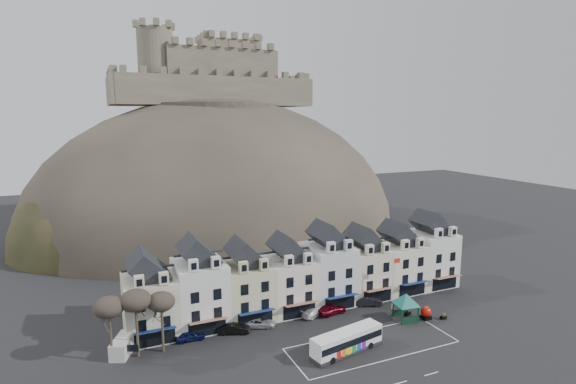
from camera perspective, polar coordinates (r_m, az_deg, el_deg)
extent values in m
plane|color=black|center=(60.39, 9.70, -19.50)|extent=(300.00, 300.00, 0.00)
cube|color=silver|center=(62.30, 10.66, -18.57)|extent=(22.00, 7.50, 0.01)
cube|color=beige|center=(65.14, -17.12, -13.65)|extent=(6.80, 8.00, 8.00)
cube|color=black|center=(63.31, -17.35, -9.31)|extent=(6.80, 5.76, 2.80)
cube|color=beige|center=(59.90, -18.38, -10.76)|extent=(1.20, 0.80, 1.60)
cube|color=beige|center=(60.19, -15.50, -10.52)|extent=(1.20, 0.80, 1.60)
cube|color=black|center=(62.62, -16.54, -17.32)|extent=(5.10, 0.06, 2.20)
cube|color=navy|center=(61.45, -16.51, -16.51)|extent=(5.10, 1.29, 0.43)
cube|color=white|center=(65.87, -11.12, -12.56)|extent=(6.80, 8.00, 9.20)
cube|color=black|center=(63.93, -11.29, -7.74)|extent=(6.80, 5.76, 2.80)
cube|color=white|center=(60.38, -11.93, -9.10)|extent=(1.20, 0.80, 1.60)
cube|color=white|center=(61.00, -9.15, -8.82)|extent=(1.20, 0.80, 1.60)
cube|color=black|center=(63.61, -10.19, -16.62)|extent=(5.10, 0.06, 2.20)
cube|color=maroon|center=(62.46, -10.08, -15.81)|extent=(5.10, 1.29, 0.43)
cube|color=beige|center=(67.73, -5.35, -12.34)|extent=(6.80, 8.00, 8.00)
cube|color=black|center=(65.97, -5.42, -8.14)|extent=(6.80, 5.76, 2.80)
cube|color=beige|center=(62.37, -5.69, -9.49)|extent=(1.20, 0.80, 1.60)
cube|color=beige|center=(63.30, -3.08, -9.17)|extent=(1.20, 0.80, 1.60)
cube|color=black|center=(65.30, -4.16, -15.77)|extent=(5.10, 0.06, 2.20)
cube|color=navy|center=(64.18, -3.96, -14.95)|extent=(5.10, 1.29, 0.43)
cube|color=silver|center=(69.98, 0.05, -11.55)|extent=(6.80, 8.00, 8.00)
cube|color=black|center=(68.28, 0.05, -7.48)|extent=(6.80, 5.76, 2.80)
cube|color=silver|center=(64.66, 0.12, -8.74)|extent=(1.20, 0.80, 1.60)
cube|color=silver|center=(65.86, 2.53, -8.41)|extent=(1.20, 0.80, 1.60)
cube|color=black|center=(67.64, 1.47, -14.81)|extent=(5.10, 0.06, 2.20)
cube|color=maroon|center=(66.56, 1.72, -14.01)|extent=(5.10, 1.29, 0.43)
cube|color=silver|center=(72.60, 5.05, -10.29)|extent=(6.80, 8.00, 9.20)
cube|color=black|center=(70.84, 5.12, -5.88)|extent=(6.80, 5.76, 2.80)
cube|color=silver|center=(67.20, 5.47, -7.00)|extent=(1.20, 0.80, 1.60)
cube|color=silver|center=(68.66, 7.67, -6.69)|extent=(1.20, 0.80, 1.60)
cube|color=black|center=(70.55, 6.62, -13.81)|extent=(5.10, 0.06, 2.20)
cube|color=navy|center=(69.52, 6.93, -13.02)|extent=(5.10, 1.29, 0.43)
cube|color=beige|center=(76.13, 9.61, -9.92)|extent=(6.80, 8.00, 8.00)
cube|color=black|center=(74.57, 9.72, -6.15)|extent=(6.80, 5.76, 2.80)
cube|color=beige|center=(70.98, 10.30, -7.23)|extent=(1.20, 0.80, 1.60)
cube|color=beige|center=(72.64, 12.27, -6.90)|extent=(1.20, 0.80, 1.60)
cube|color=black|center=(73.98, 11.30, -12.80)|extent=(5.10, 0.06, 2.20)
cube|color=maroon|center=(72.99, 11.64, -12.03)|extent=(5.10, 1.29, 0.43)
cube|color=white|center=(79.90, 13.75, -9.12)|extent=(6.80, 8.00, 8.00)
cube|color=black|center=(78.41, 13.90, -5.51)|extent=(6.80, 5.76, 2.80)
cube|color=white|center=(74.87, 14.65, -6.50)|extent=(1.20, 0.80, 1.60)
cube|color=white|center=(76.71, 16.42, -6.19)|extent=(1.20, 0.80, 1.60)
cube|color=black|center=(77.85, 15.50, -11.81)|extent=(5.10, 0.06, 2.20)
cube|color=navy|center=(76.92, 15.86, -11.06)|extent=(5.10, 1.29, 0.43)
cube|color=white|center=(83.87, 17.50, -7.96)|extent=(6.80, 8.00, 9.20)
cube|color=black|center=(82.36, 17.70, -4.11)|extent=(6.80, 5.76, 2.80)
cube|color=white|center=(78.86, 18.59, -4.98)|extent=(1.20, 0.80, 1.60)
cube|color=white|center=(80.86, 20.17, -4.71)|extent=(1.20, 0.80, 1.60)
cube|color=black|center=(82.11, 19.26, -10.87)|extent=(5.10, 0.06, 2.20)
cube|color=maroon|center=(81.22, 19.63, -10.14)|extent=(5.10, 1.29, 0.43)
ellipsoid|color=#322D27|center=(121.15, -8.80, -4.52)|extent=(96.00, 76.00, 68.00)
ellipsoid|color=#263018|center=(111.93, -18.99, -6.11)|extent=(52.00, 44.00, 42.00)
ellipsoid|color=#322D27|center=(132.68, 0.83, -3.17)|extent=(56.00, 48.00, 46.00)
ellipsoid|color=#263018|center=(107.08, -8.93, -6.40)|extent=(40.00, 28.00, 28.00)
ellipsoid|color=#322D27|center=(113.07, -2.29, -5.43)|extent=(36.00, 28.00, 24.00)
cylinder|color=#322D27|center=(117.60, -9.19, 10.30)|extent=(30.00, 30.00, 3.00)
cube|color=brown|center=(113.90, -8.73, 12.61)|extent=(48.00, 2.20, 7.00)
cube|color=brown|center=(133.28, -11.01, 12.08)|extent=(48.00, 2.20, 7.00)
cube|color=brown|center=(120.09, -21.40, 11.91)|extent=(2.20, 22.00, 7.00)
cube|color=brown|center=(131.40, 0.49, 12.29)|extent=(2.20, 22.00, 7.00)
cube|color=brown|center=(124.46, -9.11, 14.87)|extent=(28.00, 18.00, 10.00)
cube|color=brown|center=(127.59, -7.56, 15.45)|extent=(14.00, 12.00, 13.00)
cylinder|color=brown|center=(117.44, -16.43, 14.93)|extent=(8.40, 8.40, 18.00)
cylinder|color=silver|center=(128.85, -7.65, 19.43)|extent=(0.16, 0.16, 5.00)
cylinder|color=#3B2E25|center=(60.34, -21.55, -17.03)|extent=(0.32, 0.32, 5.74)
ellipsoid|color=#383028|center=(58.66, -21.80, -13.43)|extent=(3.61, 3.61, 2.54)
cylinder|color=#3B2E25|center=(60.38, -18.59, -16.68)|extent=(0.32, 0.32, 6.02)
ellipsoid|color=#383028|center=(58.65, -18.82, -12.90)|extent=(3.78, 3.78, 2.67)
cylinder|color=#3B2E25|center=(60.76, -15.64, -16.65)|extent=(0.32, 0.32, 5.46)
ellipsoid|color=#383028|center=(59.16, -15.81, -13.25)|extent=(3.43, 3.43, 2.42)
cube|color=#262628|center=(60.13, 7.47, -19.23)|extent=(10.34, 4.19, 0.46)
cube|color=white|center=(59.50, 7.49, -18.10)|extent=(10.33, 4.15, 2.31)
cube|color=black|center=(59.44, 7.50, -17.99)|extent=(10.14, 4.18, 0.87)
cube|color=white|center=(59.03, 7.52, -17.20)|extent=(10.11, 4.02, 0.23)
cube|color=orange|center=(62.24, 11.07, -15.99)|extent=(0.26, 1.09, 0.26)
cylinder|color=black|center=(61.29, 10.37, -18.63)|extent=(0.92, 0.45, 0.88)
cylinder|color=black|center=(62.59, 8.97, -17.95)|extent=(0.92, 0.45, 0.88)
cylinder|color=black|center=(57.55, 5.65, -20.51)|extent=(0.92, 0.45, 0.88)
cylinder|color=black|center=(58.93, 4.27, -19.71)|extent=(0.92, 0.45, 0.88)
cube|color=black|center=(69.97, 13.19, -14.35)|extent=(0.16, 0.16, 2.30)
cube|color=black|center=(71.21, 15.05, -13.99)|extent=(0.16, 0.16, 2.30)
cube|color=black|center=(67.95, 14.30, -15.14)|extent=(0.16, 0.16, 2.30)
cube|color=black|center=(69.23, 16.21, -14.75)|extent=(0.16, 0.16, 2.30)
cube|color=black|center=(69.12, 14.73, -13.68)|extent=(3.53, 3.53, 0.12)
cone|color=#135353|center=(68.79, 14.76, -13.02)|extent=(6.30, 6.30, 1.73)
cube|color=black|center=(70.97, 17.08, -14.97)|extent=(1.36, 1.36, 0.49)
sphere|color=#BA160A|center=(70.62, 17.11, -14.32)|extent=(1.52, 1.52, 1.52)
cylinder|color=silver|center=(71.58, 13.17, -11.22)|extent=(0.12, 0.12, 8.25)
cube|color=red|center=(70.74, 13.66, -8.48)|extent=(1.13, 0.09, 0.72)
cube|color=silver|center=(62.52, -20.21, -17.85)|extent=(3.60, 4.93, 2.06)
cube|color=black|center=(62.35, -20.23, -17.53)|extent=(1.74, 0.81, 0.88)
cube|color=black|center=(71.61, 14.94, -14.64)|extent=(1.04, 0.61, 0.49)
sphere|color=#263018|center=(71.45, 14.95, -14.35)|extent=(0.69, 0.69, 0.69)
cube|color=black|center=(71.72, 19.12, -14.82)|extent=(0.98, 0.54, 0.47)
sphere|color=#263018|center=(71.56, 19.14, -14.55)|extent=(0.66, 0.66, 0.66)
imported|color=#0C123C|center=(63.49, -12.33, -17.38)|extent=(3.97, 1.67, 1.34)
imported|color=black|center=(64.32, -6.95, -16.80)|extent=(4.63, 2.98, 1.44)
imported|color=#AFB3B7|center=(65.79, -3.65, -16.20)|extent=(4.95, 3.58, 1.27)
imported|color=white|center=(68.91, 3.34, -14.96)|extent=(4.71, 3.35, 1.27)
imported|color=#4C040F|center=(69.62, 5.51, -14.58)|extent=(4.83, 2.45, 1.58)
imported|color=black|center=(73.24, 10.05, -13.46)|extent=(4.83, 3.15, 1.51)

